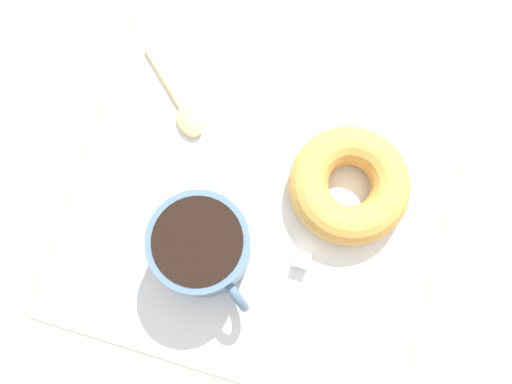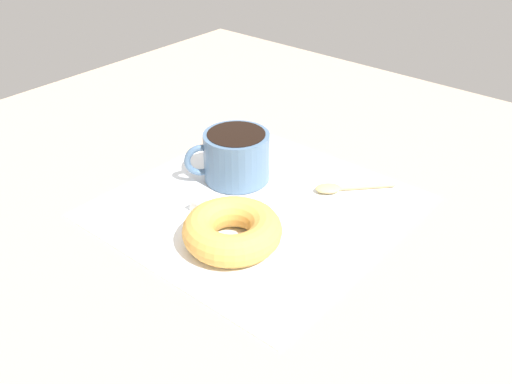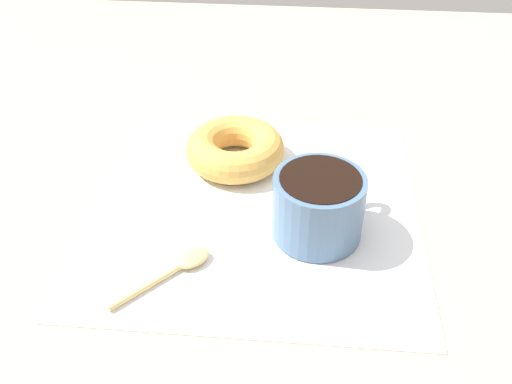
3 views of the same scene
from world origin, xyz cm
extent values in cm
cube|color=tan|center=(0.00, 0.00, -1.00)|extent=(120.00, 120.00, 2.00)
cube|color=white|center=(-0.07, 2.92, 0.15)|extent=(35.73, 35.73, 0.30)
cylinder|color=slate|center=(-6.70, 6.58, 3.76)|extent=(9.29, 9.29, 6.92)
cylinder|color=black|center=(-6.70, 6.58, 7.02)|extent=(8.09, 8.09, 0.60)
torus|color=slate|center=(-9.76, 2.58, 3.76)|extent=(3.62, 4.34, 4.78)
torus|color=gold|center=(3.21, -5.37, 2.24)|extent=(11.95, 11.95, 3.88)
ellipsoid|color=#D8B772|center=(5.34, 11.96, 0.75)|extent=(4.21, 4.27, 0.90)
cylinder|color=#D8B772|center=(8.86, 15.75, 0.58)|extent=(6.28, 6.71, 0.56)
cube|color=white|center=(-5.06, -2.93, 1.07)|extent=(1.54, 1.54, 1.54)
camera|label=1|loc=(-10.84, -0.29, 56.64)|focal=40.00mm
camera|label=2|loc=(40.69, -45.49, 42.06)|focal=40.00mm
camera|label=3|loc=(-4.48, 51.34, 40.25)|focal=40.00mm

